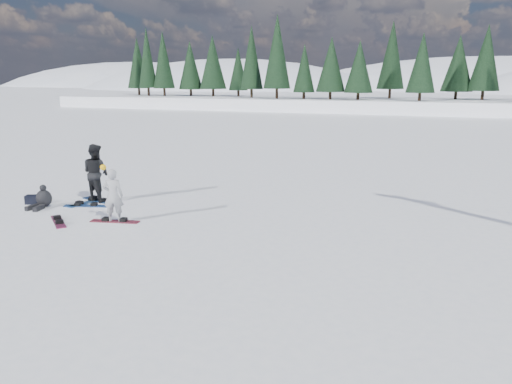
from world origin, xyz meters
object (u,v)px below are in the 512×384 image
Objects in this scene: snowboarder_woman at (113,195)px; seated_rider at (43,199)px; snowboard_loose_a at (86,203)px; snowboarder_man at (96,173)px; gear_bag at (33,199)px; snowboard_loose_c at (86,206)px; snowboard_loose_b at (58,222)px.

snowboarder_woman is 1.93× the size of seated_rider.
snowboard_loose_a is (0.97, 0.96, -0.28)m from seated_rider.
snowboarder_man reaches higher than gear_bag.
snowboarder_man is 1.28m from snowboard_loose_c.
gear_bag is 0.30× the size of snowboard_loose_b.
snowboard_loose_a is (-0.19, -0.42, -1.00)m from snowboarder_man.
gear_bag is at bearing 122.76° from snowboard_loose_a.
gear_bag is 0.30× the size of snowboard_loose_a.
snowboard_loose_c and snowboard_loose_a have the same top height.
snowboarder_man is 1.36× the size of snowboard_loose_b.
seated_rider is 1.43m from snowboard_loose_c.
gear_bag is at bearing 156.36° from seated_rider.
snowboarder_woman is at bearing -14.98° from seated_rider.
gear_bag is at bearing -170.05° from snowboard_loose_b.
gear_bag is at bearing 42.80° from snowboarder_man.
snowboard_loose_c is (-0.45, 1.85, 0.00)m from snowboard_loose_b.
snowboarder_man is at bearing -64.88° from snowboarder_woman.
gear_bag reaches higher than snowboard_loose_b.
snowboard_loose_b is 1.00× the size of snowboard_loose_c.
snowboarder_man reaches higher than snowboard_loose_a.
snowboarder_woman is at bearing 62.64° from snowboard_loose_b.
snowboard_loose_b is (0.57, -2.63, -1.00)m from snowboarder_man.
snowboarder_woman is at bearing -114.76° from snowboard_loose_a.
snowboarder_woman reaches higher than snowboard_loose_c.
snowboarder_woman is 2.97m from snowboarder_man.
snowboard_loose_c is at bearing -131.16° from snowboard_loose_a.
snowboard_loose_a is (1.67, 0.71, -0.14)m from gear_bag.
snowboard_loose_c is at bearing 109.62° from snowboarder_man.
snowboarder_man reaches higher than snowboard_loose_c.
snowboarder_woman is 3.97× the size of gear_bag.
snowboard_loose_c is at bearing 145.52° from snowboard_loose_b.
snowboard_loose_a is (-0.75, 2.22, 0.00)m from snowboard_loose_b.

